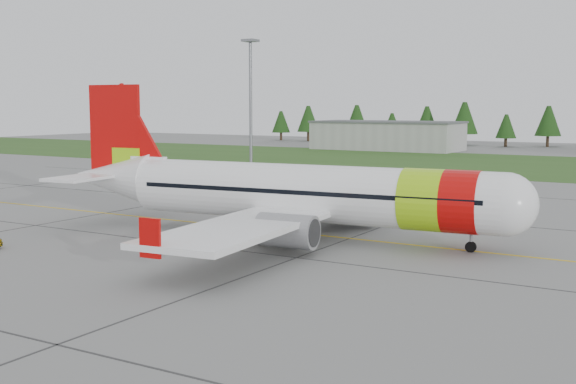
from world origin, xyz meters
The scene contains 8 objects.
ground centered at (0.00, 0.00, 0.00)m, with size 320.00×320.00×0.00m, color gray.
aircraft centered at (6.30, 6.49, 3.35)m, with size 38.35×35.47×11.62m.
service_van centered at (-15.52, 50.20, 1.96)m, with size 1.37×1.29×3.92m, color white.
grass_strip centered at (0.00, 82.00, 0.01)m, with size 320.00×50.00×0.03m, color #30561E.
taxi_guideline centered at (0.00, 8.00, 0.01)m, with size 120.00×0.25×0.02m, color gold.
hangar_west centered at (-30.00, 110.00, 3.00)m, with size 32.00×14.00×6.00m, color #A8A8A3.
floodlight_mast centered at (-32.00, 58.00, 10.00)m, with size 0.50×0.50×20.00m, color slate.
treeline centered at (0.00, 138.00, 5.00)m, with size 160.00×8.00×10.00m, color #1C3F14, non-canonical shape.
Camera 1 is at (33.05, -40.06, 9.92)m, focal length 45.00 mm.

